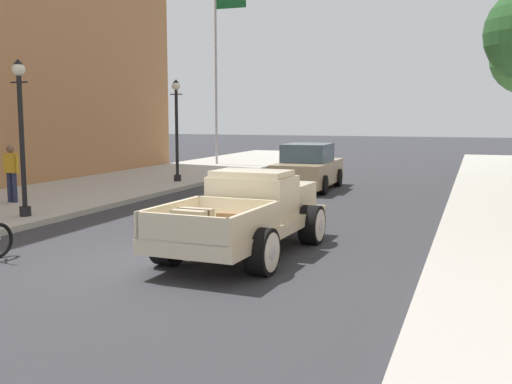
{
  "coord_description": "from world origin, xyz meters",
  "views": [
    {
      "loc": [
        5.24,
        -9.39,
        2.63
      ],
      "look_at": [
        0.8,
        2.72,
        1.0
      ],
      "focal_mm": 42.38,
      "sensor_mm": 36.0,
      "label": 1
    }
  ],
  "objects_px": {
    "pedestrian_sidewalk_left": "(11,170)",
    "street_lamp_far": "(177,122)",
    "hotrod_truck_cream": "(250,213)",
    "car_background_tan": "(308,168)",
    "flagpole": "(220,54)",
    "street_lamp_near": "(21,126)"
  },
  "relations": [
    {
      "from": "street_lamp_near",
      "to": "street_lamp_far",
      "type": "height_order",
      "value": "same"
    },
    {
      "from": "pedestrian_sidewalk_left",
      "to": "street_lamp_far",
      "type": "relative_size",
      "value": 0.43
    },
    {
      "from": "hotrod_truck_cream",
      "to": "pedestrian_sidewalk_left",
      "type": "relative_size",
      "value": 3.03
    },
    {
      "from": "car_background_tan",
      "to": "pedestrian_sidewalk_left",
      "type": "bearing_deg",
      "value": -134.17
    },
    {
      "from": "street_lamp_near",
      "to": "hotrod_truck_cream",
      "type": "bearing_deg",
      "value": -9.81
    },
    {
      "from": "pedestrian_sidewalk_left",
      "to": "flagpole",
      "type": "relative_size",
      "value": 0.18
    },
    {
      "from": "pedestrian_sidewalk_left",
      "to": "street_lamp_near",
      "type": "distance_m",
      "value": 3.02
    },
    {
      "from": "pedestrian_sidewalk_left",
      "to": "street_lamp_far",
      "type": "bearing_deg",
      "value": 75.21
    },
    {
      "from": "hotrod_truck_cream",
      "to": "car_background_tan",
      "type": "distance_m",
      "value": 10.15
    },
    {
      "from": "flagpole",
      "to": "street_lamp_far",
      "type": "bearing_deg",
      "value": -77.79
    },
    {
      "from": "hotrod_truck_cream",
      "to": "street_lamp_near",
      "type": "bearing_deg",
      "value": 170.19
    },
    {
      "from": "hotrod_truck_cream",
      "to": "street_lamp_near",
      "type": "height_order",
      "value": "street_lamp_near"
    },
    {
      "from": "pedestrian_sidewalk_left",
      "to": "street_lamp_far",
      "type": "xyz_separation_m",
      "value": [
        1.79,
        6.79,
        1.3
      ]
    },
    {
      "from": "hotrod_truck_cream",
      "to": "flagpole",
      "type": "relative_size",
      "value": 0.55
    },
    {
      "from": "hotrod_truck_cream",
      "to": "street_lamp_far",
      "type": "bearing_deg",
      "value": 124.4
    },
    {
      "from": "car_background_tan",
      "to": "flagpole",
      "type": "xyz_separation_m",
      "value": [
        -6.9,
        8.0,
        5.0
      ]
    },
    {
      "from": "street_lamp_far",
      "to": "flagpole",
      "type": "height_order",
      "value": "flagpole"
    },
    {
      "from": "street_lamp_near",
      "to": "street_lamp_far",
      "type": "bearing_deg",
      "value": 91.59
    },
    {
      "from": "hotrod_truck_cream",
      "to": "pedestrian_sidewalk_left",
      "type": "height_order",
      "value": "pedestrian_sidewalk_left"
    },
    {
      "from": "pedestrian_sidewalk_left",
      "to": "street_lamp_near",
      "type": "xyz_separation_m",
      "value": [
        2.03,
        -1.82,
        1.3
      ]
    },
    {
      "from": "hotrod_truck_cream",
      "to": "pedestrian_sidewalk_left",
      "type": "bearing_deg",
      "value": 160.85
    },
    {
      "from": "flagpole",
      "to": "street_lamp_near",
      "type": "bearing_deg",
      "value": -83.14
    }
  ]
}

